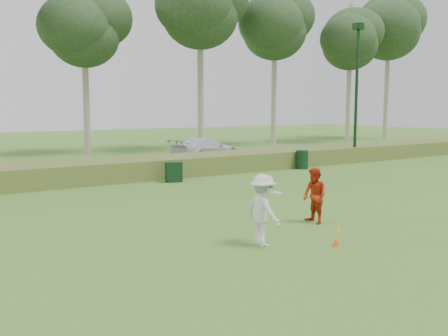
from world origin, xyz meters
TOP-DOWN VIEW (x-y plane):
  - ground at (0.00, 0.00)m, footprint 120.00×120.00m
  - reed_strip at (0.00, 12.00)m, footprint 80.00×3.00m
  - park_road at (0.00, 17.00)m, footprint 80.00×6.00m
  - lamp_post at (14.00, 11.00)m, footprint 0.70×0.70m
  - tree_4 at (2.00, 24.50)m, footprint 6.24×6.24m
  - tree_5 at (10.00, 22.50)m, footprint 7.28×7.28m
  - tree_6 at (18.00, 23.80)m, footprint 7.02×7.02m
  - tree_7 at (26.00, 22.80)m, footprint 6.50×6.50m
  - tree_8 at (33.00, 24.20)m, footprint 8.06×8.06m
  - player_white at (-1.82, -0.49)m, footprint 0.87×1.13m
  - player_red at (0.84, 0.54)m, footprint 0.67×0.83m
  - cone_orange at (-0.40, -1.54)m, footprint 0.18×0.18m
  - cone_yellow at (0.72, -0.51)m, footprint 0.17×0.17m
  - utility_cabinet at (1.11, 9.80)m, footprint 0.81×0.63m
  - trash_bin at (9.10, 10.23)m, footprint 0.83×0.83m
  - car_right at (6.70, 16.39)m, footprint 5.14×3.15m

SIDE VIEW (x-z plane):
  - ground at x=0.00m, z-range 0.00..0.00m
  - park_road at x=0.00m, z-range 0.00..0.06m
  - cone_yellow at x=0.72m, z-range 0.00..0.19m
  - cone_orange at x=-0.40m, z-range 0.00..0.20m
  - utility_cabinet at x=1.11m, z-range 0.00..0.89m
  - reed_strip at x=0.00m, z-range 0.00..0.90m
  - trash_bin at x=9.10m, z-range 0.00..1.00m
  - car_right at x=6.70m, z-range 0.06..1.45m
  - player_red at x=0.84m, z-range 0.00..1.60m
  - player_white at x=-1.82m, z-range 0.00..1.74m
  - lamp_post at x=14.00m, z-range 1.51..9.68m
  - tree_4 at x=2.00m, z-range 2.84..14.34m
  - tree_7 at x=26.00m, z-range 3.09..15.59m
  - tree_6 at x=18.00m, z-range 3.35..16.85m
  - tree_5 at x=10.00m, z-range 3.47..17.47m
  - tree_8 at x=33.00m, z-range 3.73..18.73m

